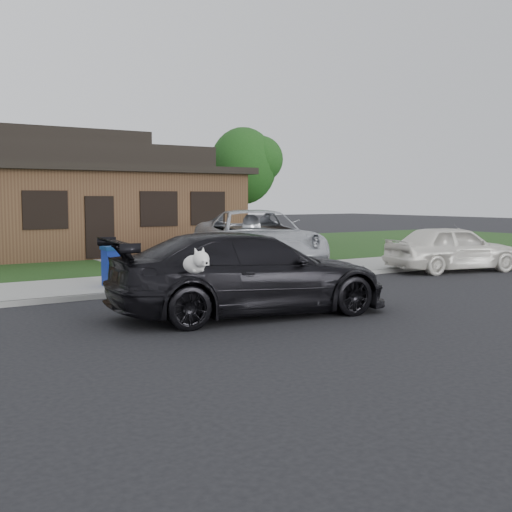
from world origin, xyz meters
TOP-DOWN VIEW (x-y plane):
  - ground at (0.00, 0.00)m, footprint 120.00×120.00m
  - sidewalk at (0.00, 5.00)m, footprint 60.00×3.00m
  - curb at (0.00, 3.50)m, footprint 60.00×0.12m
  - driveway at (6.00, 10.00)m, footprint 4.50×13.00m
  - sedan at (2.98, 0.07)m, footprint 5.67×3.00m
  - minivan at (6.53, 5.24)m, footprint 4.86×6.85m
  - white_compact at (12.01, 2.74)m, footprint 4.41×2.57m
  - recycling_bin at (2.00, 4.45)m, footprint 0.61×0.64m
  - house at (4.00, 15.00)m, footprint 12.60×8.60m
  - tree_1 at (12.14, 14.40)m, footprint 3.15×3.00m

SIDE VIEW (x-z plane):
  - ground at x=0.00m, z-range 0.00..0.00m
  - sidewalk at x=0.00m, z-range 0.00..0.12m
  - curb at x=0.00m, z-range 0.00..0.12m
  - driveway at x=6.00m, z-range 0.00..0.14m
  - recycling_bin at x=2.00m, z-range 0.13..1.08m
  - white_compact at x=12.01m, z-range 0.00..1.41m
  - sedan at x=2.98m, z-range 0.00..1.57m
  - minivan at x=6.53m, z-range 0.14..1.87m
  - house at x=4.00m, z-range -0.19..4.46m
  - tree_1 at x=12.14m, z-range 1.09..6.34m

